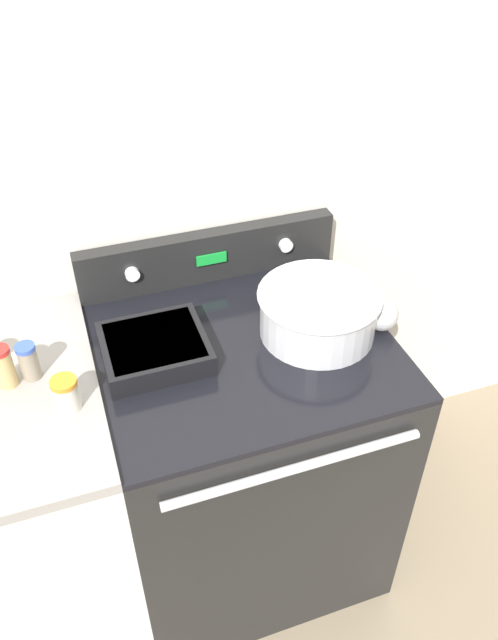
{
  "coord_description": "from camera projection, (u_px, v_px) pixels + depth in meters",
  "views": [
    {
      "loc": [
        -0.39,
        -0.83,
        1.99
      ],
      "look_at": [
        0.02,
        0.37,
        0.97
      ],
      "focal_mm": 35.0,
      "sensor_mm": 36.0,
      "label": 1
    }
  ],
  "objects": [
    {
      "name": "ground_plane",
      "position": [
        281.0,
        631.0,
        1.96
      ],
      "size": [
        12.0,
        12.0,
        0.0
      ],
      "primitive_type": "plane",
      "color": "gray"
    },
    {
      "name": "kitchen_wall",
      "position": [
        198.0,
        164.0,
        1.71
      ],
      "size": [
        8.0,
        0.05,
        2.5
      ],
      "color": "silver",
      "rests_on": "ground_plane"
    },
    {
      "name": "stove_range",
      "position": [
        245.0,
        455.0,
        1.93
      ],
      "size": [
        0.77,
        0.73,
        0.91
      ],
      "color": "black",
      "rests_on": "ground_plane"
    },
    {
      "name": "control_panel",
      "position": [
        208.0,
        256.0,
        1.83
      ],
      "size": [
        0.77,
        0.07,
        0.15
      ],
      "color": "black",
      "rests_on": "stove_range"
    },
    {
      "name": "side_counter",
      "position": [
        16.0,
        516.0,
        1.75
      ],
      "size": [
        0.59,
        0.7,
        0.92
      ],
      "color": "silver",
      "rests_on": "ground_plane"
    },
    {
      "name": "mixing_bowl",
      "position": [
        318.0,
        310.0,
        1.63
      ],
      "size": [
        0.32,
        0.32,
        0.13
      ],
      "color": "silver",
      "rests_on": "stove_range"
    },
    {
      "name": "casserole_dish",
      "position": [
        155.0,
        347.0,
        1.58
      ],
      "size": [
        0.26,
        0.24,
        0.06
      ],
      "color": "black",
      "rests_on": "stove_range"
    },
    {
      "name": "ladle",
      "position": [
        380.0,
        313.0,
        1.67
      ],
      "size": [
        0.09,
        0.34,
        0.09
      ],
      "color": "#B7B7B7",
      "rests_on": "stove_range"
    },
    {
      "name": "spice_jar_orange_cap",
      "position": [
        66.0,
        394.0,
        1.42
      ],
      "size": [
        0.06,
        0.06,
        0.09
      ],
      "color": "beige",
      "rests_on": "side_counter"
    },
    {
      "name": "spice_jar_blue_cap",
      "position": [
        29.0,
        361.0,
        1.49
      ],
      "size": [
        0.05,
        0.05,
        0.1
      ],
      "color": "gray",
      "rests_on": "side_counter"
    },
    {
      "name": "spice_jar_red_cap",
      "position": [
        4.0,
        367.0,
        1.47
      ],
      "size": [
        0.05,
        0.05,
        0.11
      ],
      "color": "tan",
      "rests_on": "side_counter"
    }
  ]
}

